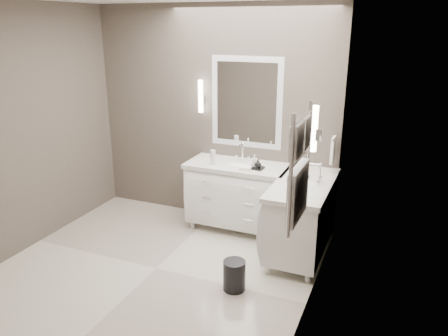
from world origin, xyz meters
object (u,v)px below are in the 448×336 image
at_px(vanity_back, 238,192).
at_px(vanity_right, 302,214).
at_px(towel_ladder, 299,174).
at_px(waste_bin, 234,275).

xyz_separation_m(vanity_back, vanity_right, (0.88, -0.33, 0.00)).
xyz_separation_m(vanity_back, towel_ladder, (1.10, -1.63, 0.91)).
relative_size(vanity_back, towel_ladder, 1.38).
bearing_deg(vanity_back, waste_bin, -70.36).
bearing_deg(vanity_back, towel_ladder, -55.90).
relative_size(vanity_back, waste_bin, 4.10).
height_order(vanity_back, towel_ladder, towel_ladder).
distance_m(vanity_back, vanity_right, 0.93).
height_order(vanity_right, towel_ladder, towel_ladder).
relative_size(vanity_back, vanity_right, 1.00).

